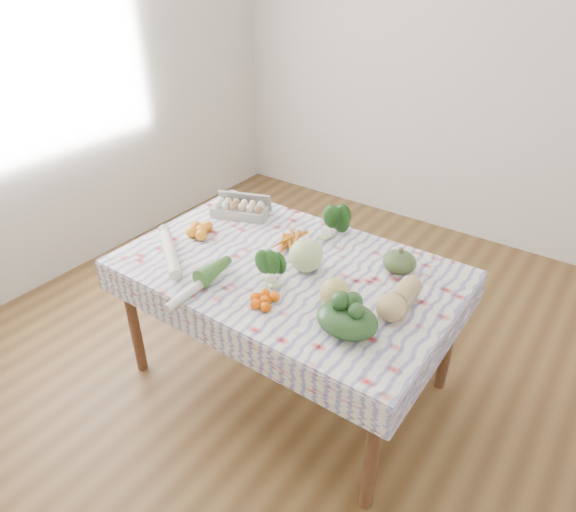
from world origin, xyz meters
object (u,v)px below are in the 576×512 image
(grapefruit, at_px, (335,293))
(butternut_squash, at_px, (399,297))
(dining_table, at_px, (288,280))
(egg_carton, at_px, (239,210))
(cabbage, at_px, (306,255))
(kabocha_squash, at_px, (399,262))

(grapefruit, bearing_deg, butternut_squash, 29.27)
(dining_table, bearing_deg, egg_carton, 153.67)
(cabbage, height_order, butternut_squash, cabbage)
(kabocha_squash, xyz_separation_m, grapefruit, (-0.12, -0.42, 0.01))
(dining_table, xyz_separation_m, kabocha_squash, (0.47, 0.28, 0.14))
(butternut_squash, bearing_deg, dining_table, 178.45)
(egg_carton, relative_size, cabbage, 1.94)
(kabocha_squash, distance_m, grapefruit, 0.43)
(egg_carton, distance_m, kabocha_squash, 1.01)
(dining_table, xyz_separation_m, cabbage, (0.09, 0.02, 0.17))
(dining_table, distance_m, egg_carton, 0.62)
(dining_table, relative_size, kabocha_squash, 9.71)
(dining_table, bearing_deg, grapefruit, -21.73)
(egg_carton, height_order, kabocha_squash, kabocha_squash)
(kabocha_squash, relative_size, cabbage, 0.98)
(cabbage, xyz_separation_m, grapefruit, (0.26, -0.16, -0.02))
(cabbage, bearing_deg, kabocha_squash, 33.93)
(cabbage, distance_m, butternut_squash, 0.51)
(egg_carton, xyz_separation_m, butternut_squash, (1.14, -0.27, 0.02))
(kabocha_squash, xyz_separation_m, cabbage, (-0.38, -0.25, 0.03))
(dining_table, distance_m, cabbage, 0.19)
(egg_carton, xyz_separation_m, grapefruit, (0.90, -0.41, 0.02))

